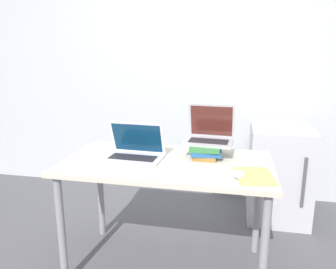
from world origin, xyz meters
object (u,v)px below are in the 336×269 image
at_px(book_stack, 206,150).
at_px(notepad, 255,176).
at_px(laptop_left, 135,151).
at_px(wireless_keyboard, 200,175).
at_px(laptop_on_books, 210,135).
at_px(mini_fridge, 279,172).
at_px(mouse, 239,174).

xyz_separation_m(book_stack, notepad, (0.31, -0.32, -0.04)).
xyz_separation_m(laptop_left, wireless_keyboard, (0.46, -0.24, -0.04)).
bearing_deg(laptop_on_books, book_stack, -112.65).
relative_size(laptop_on_books, notepad, 1.12).
xyz_separation_m(book_stack, mini_fridge, (0.59, 0.79, -0.41)).
height_order(laptop_on_books, mouse, laptop_on_books).
bearing_deg(book_stack, mouse, -57.65).
bearing_deg(notepad, mini_fridge, 75.64).
relative_size(laptop_left, mini_fridge, 0.47).
xyz_separation_m(notepad, mini_fridge, (0.28, 1.11, -0.37)).
distance_m(laptop_left, laptop_on_books, 0.52).
height_order(laptop_on_books, mini_fridge, laptop_on_books).
xyz_separation_m(mouse, notepad, (0.09, 0.03, -0.01)).
distance_m(laptop_left, notepad, 0.79).
height_order(laptop_left, wireless_keyboard, laptop_left).
xyz_separation_m(mouse, mini_fridge, (0.37, 1.13, -0.38)).
bearing_deg(book_stack, wireless_keyboard, -89.85).
relative_size(laptop_left, mouse, 3.52).
bearing_deg(wireless_keyboard, laptop_on_books, 87.61).
xyz_separation_m(laptop_left, notepad, (0.77, -0.19, -0.04)).
relative_size(book_stack, mouse, 2.45).
bearing_deg(mini_fridge, wireless_keyboard, -117.03).
distance_m(mouse, notepad, 0.09).
relative_size(notepad, mini_fridge, 0.36).
relative_size(book_stack, laptop_on_books, 0.80).
bearing_deg(mouse, laptop_left, 162.70).
bearing_deg(mini_fridge, laptop_on_books, -127.52).
relative_size(book_stack, mini_fridge, 0.32).
distance_m(wireless_keyboard, notepad, 0.31).
distance_m(laptop_on_books, mini_fridge, 1.07).
relative_size(mouse, notepad, 0.37).
relative_size(book_stack, notepad, 0.90).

